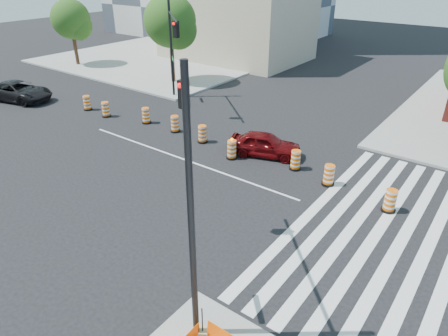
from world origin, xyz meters
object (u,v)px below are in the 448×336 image
Objects in this scene: dark_suv at (19,91)px; signal_pole_nw at (172,36)px; red_coupe at (265,144)px; signal_pole_se at (188,164)px.

dark_suv is 12.55m from signal_pole_nw.
dark_suv is at bearing 78.97° from red_coupe.
red_coupe is 11.42m from signal_pole_se.
signal_pole_se is 0.97× the size of signal_pole_nw.
dark_suv is at bearing 29.86° from signal_pole_se.
red_coupe is at bearing -96.63° from dark_suv.
red_coupe is 20.06m from dark_suv.
red_coupe is 0.74× the size of dark_suv.
dark_suv is at bearing -104.29° from signal_pole_nw.
signal_pole_nw is (-10.00, 3.71, 4.15)m from red_coupe.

